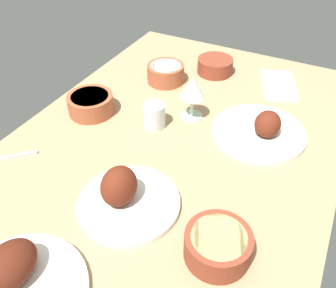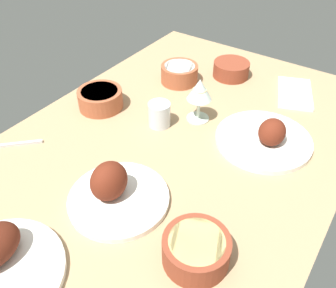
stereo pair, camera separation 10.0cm
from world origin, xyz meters
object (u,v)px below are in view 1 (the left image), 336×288
plate_center_main (125,196)px  folded_napkin (279,85)px  water_tumbler (154,115)px  fork_loose (4,159)px  bowl_onions (215,65)px  wine_glass (193,90)px  bowl_cream (166,73)px  bowl_pasta (218,245)px  plate_far_side (13,283)px  bowl_soup (91,103)px  plate_near_viewer (261,130)px

plate_center_main → folded_napkin: (70.81, -19.28, -2.51)cm
water_tumbler → fork_loose: water_tumbler is taller
bowl_onions → wine_glass: bearing=-172.6°
plate_center_main → bowl_cream: size_ratio=1.86×
plate_center_main → water_tumbler: bearing=16.2°
bowl_onions → bowl_pasta: 78.30cm
wine_glass → water_tumbler: 13.71cm
bowl_pasta → wine_glass: size_ratio=0.99×
bowl_cream → bowl_pasta: 72.37cm
plate_center_main → wine_glass: 40.48cm
plate_far_side → folded_napkin: (98.53, -26.54, -2.00)cm
bowl_soup → bowl_pasta: bowl_pasta is taller
fork_loose → wine_glass: bearing=-177.0°
plate_far_side → bowl_cream: (83.57, 10.84, 0.83)cm
bowl_onions → bowl_cream: bearing=136.3°
plate_center_main → water_tumbler: 32.06cm
water_tumbler → bowl_pasta: bearing=-135.4°
bowl_cream → water_tumbler: 26.70cm
plate_near_viewer → plate_far_side: 73.92cm
plate_far_side → fork_loose: (26.16, 30.83, -2.20)cm
bowl_pasta → water_tumbler: size_ratio=1.85×
bowl_cream → fork_loose: bowl_cream is taller
fork_loose → bowl_soup: bearing=-150.0°
bowl_pasta → bowl_soup: bearing=60.6°
bowl_soup → folded_napkin: 65.60cm
plate_near_viewer → wine_glass: size_ratio=1.95×
plate_center_main → folded_napkin: bearing=-15.2°
plate_center_main → water_tumbler: size_ratio=3.22×
bowl_soup → folded_napkin: size_ratio=0.74×
plate_near_viewer → bowl_soup: (-12.66, 51.39, 1.30)cm
plate_far_side → water_tumbler: size_ratio=3.56×
bowl_onions → fork_loose: bearing=154.9°
plate_near_viewer → plate_center_main: bearing=152.4°
plate_far_side → wine_glass: (67.61, -6.49, 7.33)cm
plate_center_main → bowl_pasta: bearing=-96.8°
bowl_pasta → wine_glass: wine_glass is taller
plate_near_viewer → wine_glass: 23.33cm
plate_center_main → bowl_onions: 70.06cm
wine_glass → bowl_onions: bearing=7.4°
plate_near_viewer → bowl_onions: plate_near_viewer is taller
bowl_cream → bowl_pasta: same height
bowl_onions → folded_napkin: size_ratio=0.67×
folded_napkin → plate_far_side: bearing=164.9°
bowl_soup → bowl_onions: size_ratio=1.10×
plate_near_viewer → plate_center_main: size_ratio=1.13×
plate_far_side → bowl_onions: bearing=-1.5°
bowl_soup → bowl_onions: (42.05, -25.53, -0.30)cm
bowl_cream → fork_loose: 60.87cm
bowl_cream → water_tumbler: (-25.07, -9.16, 0.34)cm
wine_glass → plate_far_side: bearing=174.5°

